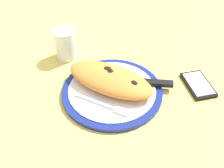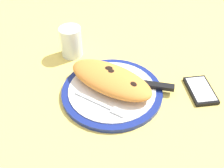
{
  "view_description": "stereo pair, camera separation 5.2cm",
  "coord_description": "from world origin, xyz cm",
  "views": [
    {
      "loc": [
        16.65,
        -53.99,
        55.38
      ],
      "look_at": [
        0.0,
        0.0,
        3.58
      ],
      "focal_mm": 44.79,
      "sensor_mm": 36.0,
      "label": 1
    },
    {
      "loc": [
        21.57,
        -52.21,
        55.38
      ],
      "look_at": [
        0.0,
        0.0,
        3.58
      ],
      "focal_mm": 44.79,
      "sensor_mm": 36.0,
      "label": 2
    }
  ],
  "objects": [
    {
      "name": "calzone",
      "position": [
        -1.0,
        1.37,
        3.93
      ],
      "size": [
        27.34,
        16.53,
        4.74
      ],
      "color": "orange",
      "rests_on": "plate"
    },
    {
      "name": "fork",
      "position": [
        0.64,
        -6.68,
        1.78
      ],
      "size": [
        15.72,
        4.06,
        0.4
      ],
      "color": "silver",
      "rests_on": "plate"
    },
    {
      "name": "plate",
      "position": [
        0.0,
        0.0,
        0.76
      ],
      "size": [
        28.35,
        28.35,
        1.58
      ],
      "color": "navy",
      "rests_on": "ground_plane"
    },
    {
      "name": "knife",
      "position": [
        8.04,
        4.95,
        2.06
      ],
      "size": [
        23.81,
        6.27,
        1.2
      ],
      "color": "silver",
      "rests_on": "plate"
    },
    {
      "name": "smartphone",
      "position": [
        23.0,
        10.24,
        0.56
      ],
      "size": [
        11.42,
        13.04,
        1.16
      ],
      "color": "black",
      "rests_on": "ground_plane"
    },
    {
      "name": "water_glass",
      "position": [
        -19.19,
        12.17,
        4.25
      ],
      "size": [
        6.92,
        6.92,
        9.87
      ],
      "color": "silver",
      "rests_on": "ground_plane"
    },
    {
      "name": "ground_plane",
      "position": [
        0.0,
        0.0,
        -1.5
      ],
      "size": [
        150.0,
        150.0,
        3.0
      ],
      "primitive_type": "cube",
      "color": "#EACC60"
    }
  ]
}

